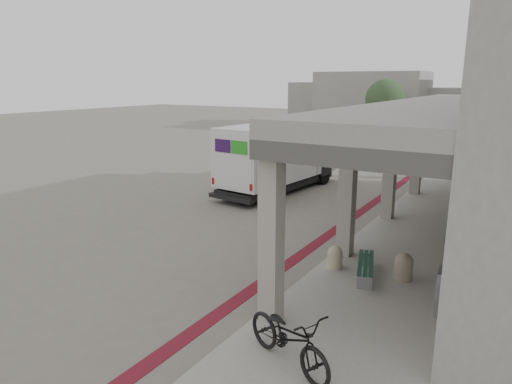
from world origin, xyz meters
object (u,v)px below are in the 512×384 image
Objects in this scene: bench at (366,266)px; fedex_truck at (279,155)px; bicycle_black at (289,337)px; utility_cabinet at (448,293)px.

fedex_truck is at bearing 114.35° from bench.
bicycle_black is (0.06, -4.05, 0.24)m from bench.
fedex_truck is 3.57× the size of bicycle_black.
bench is at bearing 151.48° from utility_cabinet.
fedex_truck is 12.81m from bicycle_black.
fedex_truck reaches higher than bicycle_black.
bench is at bearing -42.90° from fedex_truck.
bench is 1.80× the size of utility_cabinet.
utility_cabinet is (8.19, -7.97, -0.97)m from fedex_truck.
bicycle_black is at bearing -54.78° from fedex_truck.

